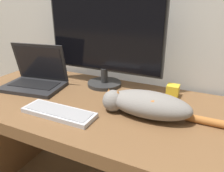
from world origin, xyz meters
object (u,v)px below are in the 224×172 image
Objects in this scene: monitor at (104,40)px; external_keyboard at (59,112)px; cat at (146,104)px; laptop at (35,79)px.

external_keyboard is at bearing -92.55° from monitor.
external_keyboard is 0.63× the size of cat.
monitor is 1.87× the size of laptop.
external_keyboard is at bearing -41.60° from laptop.
monitor is 2.01× the size of external_keyboard.
laptop is 1.08× the size of external_keyboard.
monitor is 0.46m from cat.
cat is (0.33, -0.25, -0.21)m from monitor.
laptop reaches higher than external_keyboard.
monitor reaches higher than laptop.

